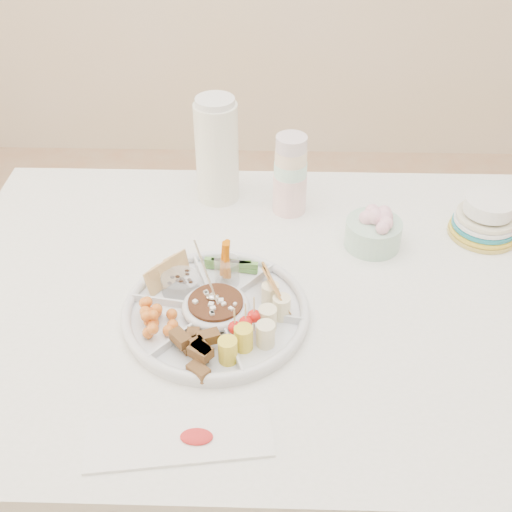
{
  "coord_description": "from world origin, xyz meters",
  "views": [
    {
      "loc": [
        -0.03,
        -1.05,
        1.68
      ],
      "look_at": [
        -0.06,
        0.02,
        0.84
      ],
      "focal_mm": 45.0,
      "sensor_mm": 36.0,
      "label": 1
    }
  ],
  "objects_px": {
    "dining_table": "(281,403)",
    "thermos": "(217,149)",
    "party_tray": "(216,309)",
    "plate_stack": "(487,216)"
  },
  "relations": [
    {
      "from": "thermos",
      "to": "plate_stack",
      "type": "relative_size",
      "value": 1.69
    },
    {
      "from": "party_tray",
      "to": "thermos",
      "type": "distance_m",
      "value": 0.48
    },
    {
      "from": "party_tray",
      "to": "dining_table",
      "type": "bearing_deg",
      "value": 30.55
    },
    {
      "from": "party_tray",
      "to": "plate_stack",
      "type": "relative_size",
      "value": 2.28
    },
    {
      "from": "plate_stack",
      "to": "party_tray",
      "type": "bearing_deg",
      "value": -153.64
    },
    {
      "from": "party_tray",
      "to": "plate_stack",
      "type": "bearing_deg",
      "value": 26.36
    },
    {
      "from": "dining_table",
      "to": "plate_stack",
      "type": "distance_m",
      "value": 0.69
    },
    {
      "from": "dining_table",
      "to": "party_tray",
      "type": "relative_size",
      "value": 4.0
    },
    {
      "from": "dining_table",
      "to": "plate_stack",
      "type": "bearing_deg",
      "value": 25.06
    },
    {
      "from": "dining_table",
      "to": "thermos",
      "type": "relative_size",
      "value": 5.39
    }
  ]
}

